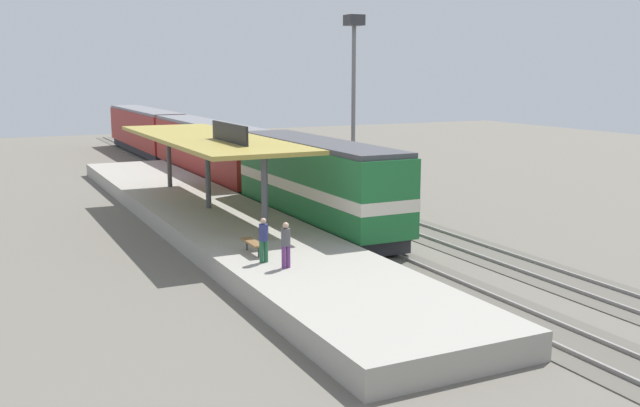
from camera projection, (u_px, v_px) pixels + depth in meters
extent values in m
plane|color=#666056|center=(321.00, 214.00, 41.25)|extent=(120.00, 120.00, 0.00)
cube|color=#565249|center=(289.00, 217.00, 40.38)|extent=(3.20, 110.00, 0.04)
cube|color=gray|center=(277.00, 217.00, 40.06)|extent=(0.10, 110.00, 0.16)
cube|color=gray|center=(300.00, 215.00, 40.68)|extent=(0.10, 110.00, 0.16)
cube|color=#565249|center=(360.00, 210.00, 42.37)|extent=(3.20, 110.00, 0.04)
cube|color=gray|center=(350.00, 210.00, 42.05)|extent=(0.10, 110.00, 0.16)
cube|color=gray|center=(371.00, 208.00, 42.67)|extent=(0.10, 110.00, 0.16)
cube|color=#9E998E|center=(209.00, 216.00, 38.31)|extent=(6.00, 44.00, 0.90)
cylinder|color=#47474C|center=(265.00, 198.00, 30.84)|extent=(0.28, 0.28, 3.60)
cylinder|color=#47474C|center=(208.00, 174.00, 37.91)|extent=(0.28, 0.28, 3.60)
cylinder|color=#47474C|center=(169.00, 158.00, 44.97)|extent=(0.28, 0.28, 3.60)
cube|color=#A38E3D|center=(207.00, 138.00, 37.56)|extent=(5.20, 18.00, 0.20)
cube|color=black|center=(229.00, 133.00, 34.28)|extent=(0.12, 4.80, 0.90)
cylinder|color=#333338|center=(259.00, 252.00, 28.02)|extent=(0.07, 0.07, 0.42)
cylinder|color=#333338|center=(247.00, 245.00, 29.17)|extent=(0.07, 0.07, 0.42)
cube|color=brown|center=(253.00, 242.00, 28.55)|extent=(0.44, 1.70, 0.08)
cube|color=#28282D|center=(317.00, 220.00, 37.10)|extent=(2.60, 13.60, 0.70)
cube|color=#1E6B33|center=(317.00, 179.00, 36.73)|extent=(2.90, 14.40, 3.50)
cube|color=#424247|center=(317.00, 143.00, 36.39)|extent=(2.78, 14.11, 0.24)
cube|color=beige|center=(317.00, 184.00, 36.77)|extent=(2.93, 14.43, 0.56)
cube|color=#28282D|center=(210.00, 175.00, 53.00)|extent=(2.60, 19.20, 0.70)
cube|color=maroon|center=(209.00, 148.00, 52.64)|extent=(2.90, 20.00, 3.30)
cube|color=slate|center=(208.00, 124.00, 52.33)|extent=(2.78, 19.60, 0.24)
cube|color=#28282D|center=(146.00, 149.00, 71.38)|extent=(2.60, 19.20, 0.70)
cube|color=maroon|center=(145.00, 128.00, 71.02)|extent=(2.90, 20.00, 3.30)
cube|color=slate|center=(144.00, 110.00, 70.70)|extent=(2.78, 19.60, 0.24)
cube|color=#28282D|center=(313.00, 186.00, 47.93)|extent=(2.50, 11.20, 0.70)
cube|color=#6B6056|center=(313.00, 162.00, 47.63)|extent=(2.80, 12.00, 2.60)
cube|color=#554D45|center=(313.00, 140.00, 47.38)|extent=(2.69, 11.76, 0.24)
cylinder|color=slate|center=(353.00, 109.00, 48.77)|extent=(0.28, 0.28, 11.00)
cube|color=#333338|center=(354.00, 20.00, 47.72)|extent=(1.10, 1.10, 0.70)
cylinder|color=#23603D|center=(262.00, 252.00, 27.24)|extent=(0.16, 0.16, 0.84)
cylinder|color=#23603D|center=(266.00, 251.00, 27.32)|extent=(0.16, 0.16, 0.84)
cylinder|color=navy|center=(263.00, 232.00, 27.14)|extent=(0.34, 0.34, 0.64)
sphere|color=tan|center=(263.00, 221.00, 27.07)|extent=(0.23, 0.23, 0.23)
cylinder|color=#663375|center=(284.00, 257.00, 26.47)|extent=(0.16, 0.16, 0.84)
cylinder|color=#663375|center=(288.00, 256.00, 26.55)|extent=(0.16, 0.16, 0.84)
cylinder|color=#4C4C51|center=(286.00, 237.00, 26.38)|extent=(0.34, 0.34, 0.64)
sphere|color=tan|center=(286.00, 225.00, 26.30)|extent=(0.23, 0.23, 0.23)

